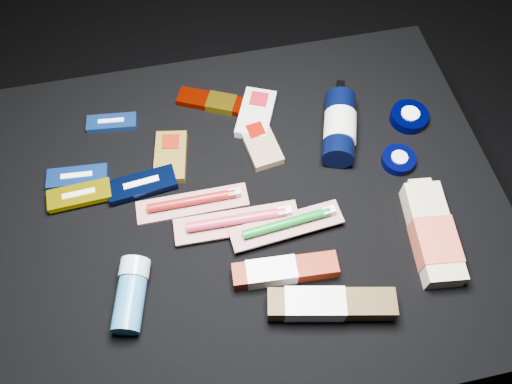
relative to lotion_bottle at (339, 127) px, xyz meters
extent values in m
plane|color=black|center=(-0.21, -0.12, -0.43)|extent=(3.00, 3.00, 0.00)
cube|color=black|center=(-0.21, -0.12, -0.23)|extent=(0.98, 0.78, 0.40)
cube|color=#1947A1|center=(-0.45, 0.13, -0.03)|extent=(0.11, 0.05, 0.01)
cube|color=white|center=(-0.45, 0.13, -0.03)|extent=(0.05, 0.02, 0.01)
cube|color=#1442A6|center=(-0.53, 0.00, -0.02)|extent=(0.12, 0.05, 0.01)
cube|color=white|center=(-0.53, 0.00, -0.02)|extent=(0.06, 0.02, 0.02)
cube|color=black|center=(-0.41, -0.04, -0.02)|extent=(0.14, 0.06, 0.02)
cube|color=white|center=(-0.41, -0.04, -0.02)|extent=(0.07, 0.02, 0.02)
cube|color=#B09C01|center=(-0.52, -0.04, -0.02)|extent=(0.12, 0.05, 0.01)
cube|color=silver|center=(-0.52, -0.04, -0.02)|extent=(0.06, 0.01, 0.02)
cube|color=brown|center=(-0.34, 0.01, -0.02)|extent=(0.08, 0.12, 0.02)
cube|color=#6A1405|center=(-0.34, 0.04, -0.02)|extent=(0.04, 0.04, 0.02)
cube|color=beige|center=(-0.15, 0.08, -0.02)|extent=(0.11, 0.14, 0.02)
cube|color=maroon|center=(-0.14, 0.11, -0.02)|extent=(0.05, 0.05, 0.02)
cube|color=#8B754F|center=(-0.16, 0.01, -0.02)|extent=(0.08, 0.12, 0.02)
cube|color=#670600|center=(-0.16, 0.04, -0.02)|extent=(0.04, 0.04, 0.02)
cube|color=#760D00|center=(-0.24, 0.14, -0.02)|extent=(0.15, 0.10, 0.02)
cube|color=#A68410|center=(-0.22, 0.13, -0.02)|extent=(0.07, 0.07, 0.02)
cylinder|color=black|center=(0.00, 0.00, 0.00)|extent=(0.11, 0.17, 0.06)
cylinder|color=beige|center=(0.00, 0.00, 0.00)|extent=(0.08, 0.09, 0.07)
cylinder|color=black|center=(0.03, 0.09, 0.00)|extent=(0.03, 0.03, 0.02)
cube|color=black|center=(0.03, 0.10, -0.01)|extent=(0.02, 0.03, 0.01)
cylinder|color=black|center=(0.16, 0.01, -0.02)|extent=(0.08, 0.08, 0.02)
cylinder|color=white|center=(0.16, 0.01, -0.02)|extent=(0.04, 0.04, 0.02)
cylinder|color=black|center=(0.10, -0.09, -0.02)|extent=(0.07, 0.07, 0.02)
cylinder|color=beige|center=(0.10, -0.09, -0.02)|extent=(0.03, 0.03, 0.02)
cube|color=tan|center=(0.10, -0.26, -0.01)|extent=(0.09, 0.20, 0.04)
cube|color=#C24D38|center=(0.10, -0.28, -0.01)|extent=(0.08, 0.10, 0.04)
cube|color=tan|center=(0.11, -0.16, -0.01)|extent=(0.05, 0.03, 0.03)
cylinder|color=#276798|center=(-0.45, -0.28, -0.01)|extent=(0.07, 0.10, 0.05)
cylinder|color=#96A0B2|center=(-0.43, -0.22, -0.01)|extent=(0.06, 0.04, 0.05)
cube|color=#B1ABA6|center=(-0.32, -0.10, -0.03)|extent=(0.21, 0.05, 0.01)
cylinder|color=maroon|center=(-0.32, -0.10, -0.02)|extent=(0.17, 0.02, 0.02)
cube|color=silver|center=(-0.23, -0.10, -0.02)|extent=(0.02, 0.01, 0.01)
cube|color=#BCB6B0|center=(-0.24, -0.16, -0.02)|extent=(0.23, 0.06, 0.01)
cylinder|color=#AC283D|center=(-0.24, -0.16, -0.01)|extent=(0.18, 0.02, 0.02)
cube|color=white|center=(-0.15, -0.16, -0.01)|extent=(0.03, 0.02, 0.01)
cube|color=#B2ABA6|center=(-0.15, -0.19, -0.02)|extent=(0.21, 0.07, 0.01)
cylinder|color=#066419|center=(-0.15, -0.19, 0.00)|extent=(0.17, 0.03, 0.02)
cube|color=white|center=(-0.07, -0.18, 0.00)|extent=(0.02, 0.02, 0.01)
cube|color=maroon|center=(-0.18, -0.27, -0.02)|extent=(0.19, 0.05, 0.03)
cube|color=white|center=(-0.20, -0.27, -0.01)|extent=(0.09, 0.05, 0.04)
cube|color=#3E2C14|center=(-0.12, -0.35, -0.01)|extent=(0.22, 0.09, 0.04)
cube|color=silver|center=(-0.14, -0.34, -0.01)|extent=(0.11, 0.07, 0.04)
camera|label=1|loc=(-0.29, -0.56, 0.81)|focal=35.00mm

